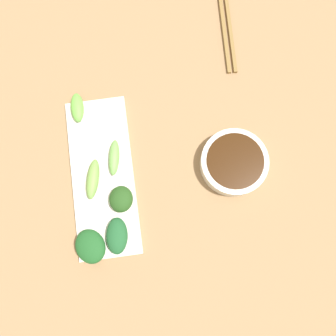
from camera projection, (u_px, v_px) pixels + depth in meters
tabletop at (154, 165)px, 0.81m from camera, size 2.10×2.10×0.02m
sauce_bowl at (234, 163)px, 0.77m from camera, size 0.14×0.14×0.04m
serving_plate at (103, 176)px, 0.79m from camera, size 0.13×0.34×0.01m
broccoli_stalk_0 at (93, 179)px, 0.77m from camera, size 0.04×0.09×0.02m
broccoli_leafy_1 at (117, 236)px, 0.74m from camera, size 0.05×0.08×0.03m
broccoli_leafy_2 at (121, 199)px, 0.76m from camera, size 0.06×0.06×0.03m
broccoli_leafy_3 at (90, 246)px, 0.74m from camera, size 0.08×0.09×0.03m
broccoli_stalk_4 at (77, 108)px, 0.80m from camera, size 0.03×0.07×0.02m
broccoli_stalk_5 at (114, 158)px, 0.78m from camera, size 0.03×0.08×0.02m
chopsticks at (227, 27)px, 0.85m from camera, size 0.03×0.23×0.01m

